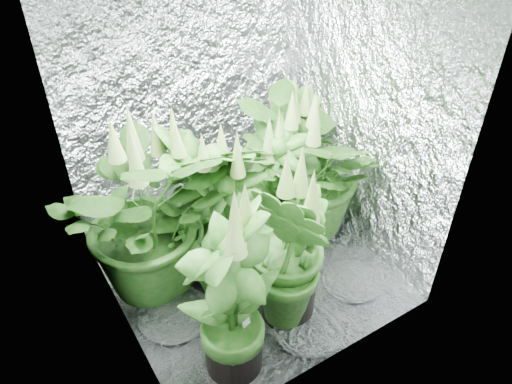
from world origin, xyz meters
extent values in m
plane|color=silver|center=(0.00, 0.00, 0.00)|extent=(1.60, 1.60, 0.00)
cube|color=silver|center=(0.00, 0.80, 1.00)|extent=(1.60, 0.02, 2.00)
cube|color=silver|center=(0.00, -0.80, 1.00)|extent=(1.60, 0.02, 2.00)
cube|color=silver|center=(-0.80, 0.00, 1.00)|extent=(0.02, 1.60, 2.00)
cube|color=silver|center=(0.80, 0.00, 1.00)|extent=(0.02, 1.60, 2.00)
cylinder|color=black|center=(-0.52, 0.20, 0.14)|extent=(0.31, 0.31, 0.28)
cylinder|color=#4D2D1E|center=(-0.52, 0.20, 0.26)|extent=(0.29, 0.29, 0.03)
imported|color=#11470E|center=(-0.52, 0.20, 0.56)|extent=(1.18, 1.18, 1.05)
cone|color=olive|center=(-0.52, 0.20, 1.02)|extent=(0.10, 0.10, 0.28)
cylinder|color=black|center=(-0.26, 0.20, 0.12)|extent=(0.27, 0.27, 0.24)
cylinder|color=#4D2D1E|center=(-0.26, 0.20, 0.23)|extent=(0.25, 0.25, 0.03)
imported|color=#11470E|center=(-0.26, 0.20, 0.54)|extent=(0.75, 0.75, 1.01)
cone|color=olive|center=(-0.26, 0.20, 0.98)|extent=(0.09, 0.09, 0.24)
cylinder|color=black|center=(0.60, 0.40, 0.13)|extent=(0.29, 0.29, 0.26)
cylinder|color=#4D2D1E|center=(0.60, 0.40, 0.25)|extent=(0.27, 0.27, 0.03)
imported|color=#11470E|center=(0.60, 0.40, 0.48)|extent=(0.50, 0.50, 0.90)
cone|color=olive|center=(0.60, 0.40, 0.87)|extent=(0.09, 0.09, 0.26)
cylinder|color=black|center=(-0.14, 0.00, 0.12)|extent=(0.26, 0.26, 0.24)
cylinder|color=#4D2D1E|center=(-0.14, 0.00, 0.22)|extent=(0.24, 0.24, 0.03)
imported|color=#11470E|center=(-0.14, 0.00, 0.54)|extent=(0.73, 0.73, 1.02)
cone|color=olive|center=(-0.14, 0.00, 0.99)|extent=(0.08, 0.08, 0.24)
cylinder|color=black|center=(0.55, 0.08, 0.13)|extent=(0.29, 0.29, 0.26)
cylinder|color=#4D2D1E|center=(0.55, 0.08, 0.25)|extent=(0.27, 0.27, 0.03)
imported|color=#11470E|center=(0.55, 0.08, 0.52)|extent=(0.98, 0.98, 0.98)
cone|color=olive|center=(0.55, 0.08, 0.95)|extent=(0.09, 0.09, 0.26)
cylinder|color=black|center=(-0.41, -0.55, 0.13)|extent=(0.30, 0.30, 0.27)
cylinder|color=#4D2D1E|center=(-0.41, -0.55, 0.25)|extent=(0.28, 0.28, 0.03)
imported|color=#11470E|center=(-0.41, -0.55, 0.56)|extent=(0.79, 0.79, 1.06)
cone|color=olive|center=(-0.41, -0.55, 1.03)|extent=(0.10, 0.10, 0.27)
cylinder|color=black|center=(0.03, -0.42, 0.14)|extent=(0.31, 0.31, 0.27)
cylinder|color=#4D2D1E|center=(0.03, -0.42, 0.26)|extent=(0.28, 0.28, 0.03)
imported|color=#11470E|center=(0.03, -0.42, 0.51)|extent=(0.59, 0.59, 0.96)
cone|color=olive|center=(0.03, -0.42, 0.93)|extent=(0.10, 0.10, 0.27)
cylinder|color=black|center=(0.30, 0.18, 0.13)|extent=(0.28, 0.28, 0.25)
cylinder|color=#4D2D1E|center=(0.30, 0.18, 0.24)|extent=(0.26, 0.26, 0.03)
imported|color=#11470E|center=(0.30, 0.18, 0.45)|extent=(0.67, 0.67, 0.85)
cone|color=olive|center=(0.30, 0.18, 0.82)|extent=(0.09, 0.09, 0.25)
cylinder|color=black|center=(0.64, 0.23, 0.04)|extent=(0.13, 0.13, 0.07)
cylinder|color=black|center=(0.64, 0.23, 0.18)|extent=(0.12, 0.12, 0.09)
cylinder|color=#4C4C51|center=(0.59, 0.25, 0.18)|extent=(0.13, 0.26, 0.28)
torus|color=#4C4C51|center=(0.59, 0.25, 0.18)|extent=(0.13, 0.27, 0.29)
cube|color=white|center=(-0.35, -0.59, 0.30)|extent=(0.05, 0.04, 0.08)
camera|label=1|loc=(-1.15, -1.96, 2.35)|focal=35.00mm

